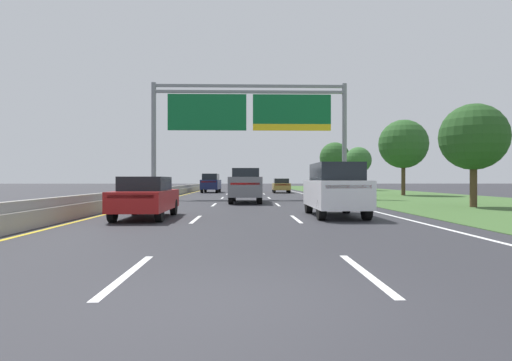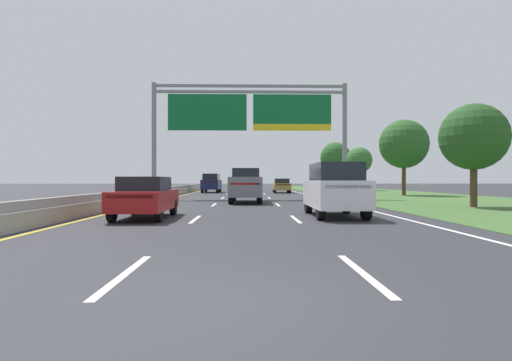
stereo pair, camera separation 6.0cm
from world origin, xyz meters
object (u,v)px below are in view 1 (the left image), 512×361
roadside_tree_far (358,160)px  roadside_tree_mid (403,144)px  car_gold_right_lane_sedan (281,185)px  car_white_right_lane_suv (335,189)px  roadside_tree_distant (335,157)px  pickup_truck_grey (246,186)px  car_blue_centre_lane_sedan (244,186)px  car_red_left_lane_sedan (146,197)px  roadside_tree_near (473,137)px  overhead_sign_gantry (250,117)px  car_navy_left_lane_suv (211,183)px

roadside_tree_far → roadside_tree_mid: bearing=-91.7°
car_gold_right_lane_sedan → roadside_tree_far: (11.16, 9.60, 3.22)m
car_gold_right_lane_sedan → roadside_tree_mid: size_ratio=0.64×
car_white_right_lane_suv → roadside_tree_mid: 24.83m
car_gold_right_lane_sedan → roadside_tree_distant: (11.20, 24.66, 4.40)m
pickup_truck_grey → car_gold_right_lane_sedan: pickup_truck_grey is taller
car_blue_centre_lane_sedan → car_red_left_lane_sedan: same height
car_white_right_lane_suv → roadside_tree_near: (8.42, 5.22, 2.59)m
overhead_sign_gantry → roadside_tree_distant: bearing=69.0°
car_blue_centre_lane_sedan → car_red_left_lane_sedan: 24.19m
roadside_tree_far → car_navy_left_lane_suv: bearing=-155.8°
overhead_sign_gantry → roadside_tree_far: 27.97m
roadside_tree_near → roadside_tree_distant: roadside_tree_distant is taller
pickup_truck_grey → car_red_left_lane_sedan: size_ratio=1.23×
car_blue_centre_lane_sedan → roadside_tree_mid: size_ratio=0.63×
overhead_sign_gantry → car_blue_centre_lane_sedan: 9.33m
car_blue_centre_lane_sedan → roadside_tree_distant: roadside_tree_distant is taller
car_red_left_lane_sedan → pickup_truck_grey: bearing=-19.5°
pickup_truck_grey → roadside_tree_far: (15.09, 29.14, 2.96)m
car_blue_centre_lane_sedan → car_gold_right_lane_sedan: bearing=-32.5°
car_navy_left_lane_suv → roadside_tree_near: (15.85, -25.66, 2.59)m
pickup_truck_grey → roadside_tree_distant: (15.12, 44.20, 4.14)m
car_white_right_lane_suv → roadside_tree_far: bearing=-15.8°
car_navy_left_lane_suv → car_gold_right_lane_sedan: 7.89m
car_red_left_lane_sedan → car_navy_left_lane_suv: bearing=-0.2°
car_gold_right_lane_sedan → roadside_tree_distant: roadside_tree_distant is taller
roadside_tree_near → roadside_tree_mid: (2.61, 16.73, 1.04)m
pickup_truck_grey → car_navy_left_lane_suv: pickup_truck_grey is taller
roadside_tree_near → pickup_truck_grey: bearing=157.1°
car_white_right_lane_suv → car_navy_left_lane_suv: 31.75m
car_gold_right_lane_sedan → roadside_tree_near: (8.04, -24.59, 2.87)m
car_gold_right_lane_sedan → car_white_right_lane_suv: bearing=-179.4°
overhead_sign_gantry → car_blue_centre_lane_sedan: size_ratio=3.41×
car_navy_left_lane_suv → roadside_tree_near: roadside_tree_near is taller
car_red_left_lane_sedan → roadside_tree_near: size_ratio=0.81×
overhead_sign_gantry → car_blue_centre_lane_sedan: overhead_sign_gantry is taller
overhead_sign_gantry → car_gold_right_lane_sedan: overhead_sign_gantry is taller
roadside_tree_mid → roadside_tree_distant: bearing=89.0°
car_red_left_lane_sedan → roadside_tree_distant: (18.91, 55.08, 4.40)m
pickup_truck_grey → roadside_tree_near: 13.25m
car_white_right_lane_suv → roadside_tree_mid: (11.03, 21.95, 3.63)m
car_red_left_lane_sedan → roadside_tree_mid: 29.34m
car_gold_right_lane_sedan → car_navy_left_lane_suv: bearing=83.7°
car_navy_left_lane_suv → roadside_tree_distant: (19.01, 23.59, 4.12)m
roadside_tree_distant → roadside_tree_near: bearing=-93.7°
car_white_right_lane_suv → overhead_sign_gantry: bearing=12.1°
car_white_right_lane_suv → roadside_tree_distant: bearing=-11.5°
overhead_sign_gantry → roadside_tree_far: (14.78, 23.64, -2.26)m
pickup_truck_grey → roadside_tree_distant: bearing=-18.1°
roadside_tree_near → roadside_tree_mid: roadside_tree_mid is taller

